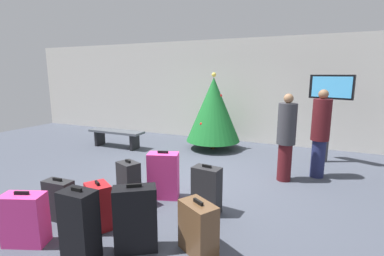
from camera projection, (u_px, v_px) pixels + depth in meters
ground_plane at (194, 178)px, 5.55m from camera, size 16.00×16.00×0.00m
back_wall at (241, 91)px, 8.43m from camera, size 16.00×0.20×3.04m
holiday_tree at (213, 109)px, 7.53m from camera, size 1.45×1.45×2.06m
flight_info_kiosk at (330, 101)px, 6.31m from camera, size 0.91×0.43×2.01m
waiting_bench at (116, 134)px, 7.82m from camera, size 1.61×0.44×0.48m
traveller_0 at (320, 132)px, 5.45m from camera, size 0.41×0.41×1.74m
traveller_1 at (286, 136)px, 5.27m from camera, size 0.35×0.35×1.67m
suitcase_0 at (59, 200)px, 3.91m from camera, size 0.42×0.22×0.61m
suitcase_1 at (129, 184)px, 4.36m from camera, size 0.40×0.35×0.73m
suitcase_2 at (25, 219)px, 3.34m from camera, size 0.55×0.41×0.67m
suitcase_3 at (198, 228)px, 3.19m from camera, size 0.52×0.46×0.64m
suitcase_4 at (207, 190)px, 4.12m from camera, size 0.43×0.28×0.73m
suitcase_5 at (79, 225)px, 3.06m from camera, size 0.38×0.25×0.83m
suitcase_6 at (99, 206)px, 3.70m from camera, size 0.43×0.41×0.65m
suitcase_7 at (136, 219)px, 3.21m from camera, size 0.53×0.47×0.81m
suitcase_8 at (163, 176)px, 4.60m from camera, size 0.55×0.40×0.80m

